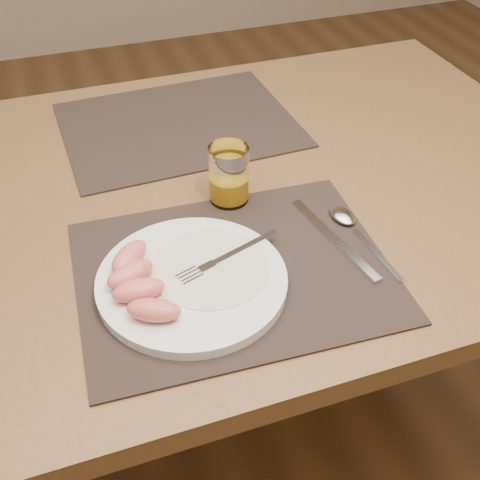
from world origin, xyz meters
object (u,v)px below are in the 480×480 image
object	(u,v)px
table	(205,224)
knife	(341,245)
placemat_near	(234,271)
placemat_far	(179,125)
plate	(192,281)
juice_glass	(229,177)
fork	(221,260)
spoon	(347,220)

from	to	relation	value
table	knife	xyz separation A→B (m)	(0.15, -0.23, 0.09)
placemat_near	knife	xyz separation A→B (m)	(0.17, -0.01, 0.00)
placemat_far	plate	distance (m)	0.46
juice_glass	plate	bearing A→B (deg)	-122.76
table	fork	size ratio (longest dim) A/B	8.20
table	placemat_near	xyz separation A→B (m)	(-0.02, -0.22, 0.09)
knife	spoon	xyz separation A→B (m)	(0.04, 0.05, 0.00)
table	spoon	bearing A→B (deg)	-43.14
placemat_near	juice_glass	size ratio (longest dim) A/B	4.54
placemat_near	knife	distance (m)	0.17
knife	fork	bearing A→B (deg)	176.07
table	fork	world-z (taller)	fork
fork	plate	bearing A→B (deg)	-159.20
placemat_near	fork	bearing A→B (deg)	155.64
plate	knife	world-z (taller)	plate
table	knife	bearing A→B (deg)	-55.96
plate	spoon	bearing A→B (deg)	11.36
placemat_far	spoon	distance (m)	0.43
fork	spoon	xyz separation A→B (m)	(0.22, 0.04, -0.01)
placemat_near	placemat_far	world-z (taller)	same
table	placemat_near	bearing A→B (deg)	-94.91
juice_glass	spoon	bearing A→B (deg)	-37.99
placemat_far	spoon	bearing A→B (deg)	-66.34
plate	placemat_far	bearing A→B (deg)	77.64
table	plate	distance (m)	0.26
table	placemat_far	distance (m)	0.24
table	fork	xyz separation A→B (m)	(-0.04, -0.21, 0.11)
fork	knife	distance (m)	0.19
placemat_near	knife	bearing A→B (deg)	-1.76
plate	table	bearing A→B (deg)	69.91
fork	juice_glass	world-z (taller)	juice_glass
placemat_near	fork	distance (m)	0.03
plate	fork	distance (m)	0.05
juice_glass	placemat_far	bearing A→B (deg)	93.29
juice_glass	placemat_near	bearing A→B (deg)	-106.33
table	fork	distance (m)	0.24
placemat_far	knife	size ratio (longest dim) A/B	2.05
spoon	juice_glass	xyz separation A→B (m)	(-0.16, 0.12, 0.04)
placemat_near	spoon	world-z (taller)	spoon
fork	knife	size ratio (longest dim) A/B	0.78
knife	spoon	bearing A→B (deg)	53.98
placemat_near	fork	xyz separation A→B (m)	(-0.02, 0.01, 0.02)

